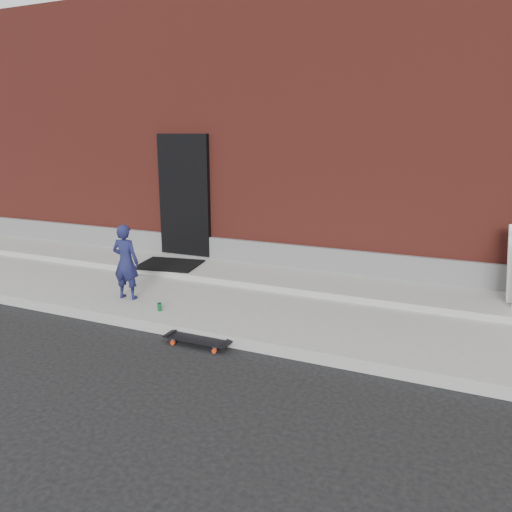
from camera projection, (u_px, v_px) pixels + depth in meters
The scene contains 8 objects.
ground at pixel (242, 350), 5.99m from camera, with size 80.00×80.00×0.00m, color black.
sidewalk at pixel (286, 306), 7.30m from camera, with size 20.00×3.00×0.15m, color gray.
apron at pixel (306, 281), 8.07m from camera, with size 20.00×1.20×0.10m, color gray.
building at pixel (371, 135), 11.59m from camera, with size 20.00×8.10×5.00m.
child at pixel (126, 262), 7.28m from camera, with size 0.41×0.27×1.11m, color #181A43.
skateboard at pixel (197, 340), 6.09m from camera, with size 0.84×0.22×0.09m.
soda_can at pixel (160, 307), 6.87m from camera, with size 0.06×0.06×0.11m, color #187B36.
doormat at pixel (169, 264), 8.85m from camera, with size 1.04×0.84×0.03m, color black.
Camera 1 is at (2.41, -5.00, 2.54)m, focal length 35.00 mm.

